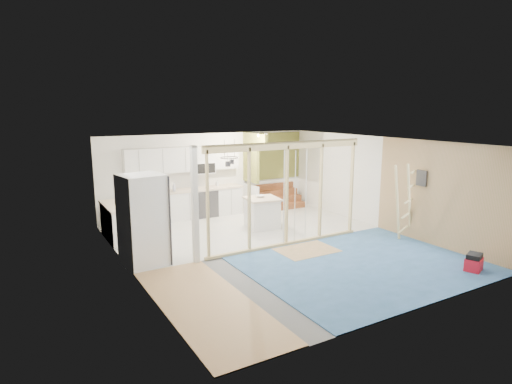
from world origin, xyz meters
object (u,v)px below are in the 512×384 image
toolbox (474,263)px  ladder (405,202)px  island (262,213)px  fridge (143,220)px

toolbox → ladder: ladder is taller
island → toolbox: (2.16, -5.07, -0.26)m
toolbox → ladder: size_ratio=0.24×
fridge → island: size_ratio=1.96×
ladder → island: bearing=119.9°
fridge → island: 3.95m
fridge → toolbox: fridge is taller
fridge → toolbox: size_ratio=4.13×
toolbox → fridge: bearing=125.4°
fridge → toolbox: (5.87, -3.85, -0.82)m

